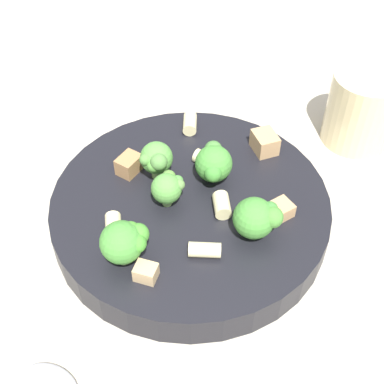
{
  "coord_description": "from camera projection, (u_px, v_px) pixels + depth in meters",
  "views": [
    {
      "loc": [
        -0.0,
        -0.36,
        0.42
      ],
      "look_at": [
        0.0,
        0.0,
        0.04
      ],
      "focal_mm": 50.0,
      "sensor_mm": 36.0,
      "label": 1
    }
  ],
  "objects": [
    {
      "name": "ground_plane",
      "position": [
        192.0,
        221.0,
        0.55
      ],
      "size": [
        2.0,
        2.0,
        0.0
      ],
      "primitive_type": "plane",
      "color": "#BCB29E"
    },
    {
      "name": "pasta_bowl",
      "position": [
        192.0,
        208.0,
        0.54
      ],
      "size": [
        0.28,
        0.28,
        0.03
      ],
      "color": "black",
      "rests_on": "ground_plane"
    },
    {
      "name": "broccoli_floret_0",
      "position": [
        215.0,
        162.0,
        0.53
      ],
      "size": [
        0.04,
        0.05,
        0.04
      ],
      "color": "#9EC175",
      "rests_on": "pasta_bowl"
    },
    {
      "name": "broccoli_floret_1",
      "position": [
        158.0,
        159.0,
        0.53
      ],
      "size": [
        0.03,
        0.04,
        0.04
      ],
      "color": "#84AD60",
      "rests_on": "pasta_bowl"
    },
    {
      "name": "broccoli_floret_2",
      "position": [
        127.0,
        241.0,
        0.46
      ],
      "size": [
        0.04,
        0.04,
        0.04
      ],
      "color": "#9EC175",
      "rests_on": "pasta_bowl"
    },
    {
      "name": "broccoli_floret_3",
      "position": [
        170.0,
        188.0,
        0.51
      ],
      "size": [
        0.03,
        0.03,
        0.04
      ],
      "color": "#84AD60",
      "rests_on": "pasta_bowl"
    },
    {
      "name": "broccoli_floret_4",
      "position": [
        259.0,
        218.0,
        0.48
      ],
      "size": [
        0.04,
        0.04,
        0.04
      ],
      "color": "#84AD60",
      "rests_on": "pasta_bowl"
    },
    {
      "name": "rigatoni_0",
      "position": [
        224.0,
        205.0,
        0.51
      ],
      "size": [
        0.02,
        0.03,
        0.02
      ],
      "primitive_type": "cylinder",
      "rotation": [
        1.57,
        0.0,
        0.09
      ],
      "color": "beige",
      "rests_on": "pasta_bowl"
    },
    {
      "name": "rigatoni_1",
      "position": [
        188.0,
        123.0,
        0.6
      ],
      "size": [
        0.02,
        0.03,
        0.02
      ],
      "primitive_type": "cylinder",
      "rotation": [
        1.57,
        0.0,
        3.11
      ],
      "color": "beige",
      "rests_on": "pasta_bowl"
    },
    {
      "name": "rigatoni_2",
      "position": [
        207.0,
        250.0,
        0.47
      ],
      "size": [
        0.03,
        0.02,
        0.01
      ],
      "primitive_type": "cylinder",
      "rotation": [
        1.57,
        0.0,
        1.51
      ],
      "color": "beige",
      "rests_on": "pasta_bowl"
    },
    {
      "name": "rigatoni_3",
      "position": [
        207.0,
        159.0,
        0.55
      ],
      "size": [
        0.03,
        0.03,
        0.01
      ],
      "primitive_type": "cylinder",
      "rotation": [
        1.57,
        0.0,
        0.98
      ],
      "color": "beige",
      "rests_on": "pasta_bowl"
    },
    {
      "name": "rigatoni_4",
      "position": [
        115.0,
        227.0,
        0.49
      ],
      "size": [
        0.02,
        0.03,
        0.01
      ],
      "primitive_type": "cylinder",
      "rotation": [
        1.57,
        0.0,
        0.14
      ],
      "color": "beige",
      "rests_on": "pasta_bowl"
    },
    {
      "name": "chicken_chunk_0",
      "position": [
        284.0,
        209.0,
        0.51
      ],
      "size": [
        0.02,
        0.03,
        0.01
      ],
      "primitive_type": "cube",
      "rotation": [
        0.0,
        0.0,
        2.13
      ],
      "color": "tan",
      "rests_on": "pasta_bowl"
    },
    {
      "name": "chicken_chunk_1",
      "position": [
        131.0,
        165.0,
        0.55
      ],
      "size": [
        0.03,
        0.03,
        0.02
      ],
      "primitive_type": "cube",
      "rotation": [
        0.0,
        0.0,
        0.99
      ],
      "color": "#A87A4C",
      "rests_on": "pasta_bowl"
    },
    {
      "name": "chicken_chunk_2",
      "position": [
        148.0,
        272.0,
        0.46
      ],
      "size": [
        0.02,
        0.02,
        0.01
      ],
      "primitive_type": "cube",
      "rotation": [
        0.0,
        0.0,
        2.82
      ],
      "color": "tan",
      "rests_on": "pasta_bowl"
    },
    {
      "name": "chicken_chunk_3",
      "position": [
        266.0,
        142.0,
        0.57
      ],
      "size": [
        0.03,
        0.03,
        0.02
      ],
      "primitive_type": "cube",
      "rotation": [
        0.0,
        0.0,
        1.91
      ],
      "color": "tan",
      "rests_on": "pasta_bowl"
    },
    {
      "name": "drinking_glass",
      "position": [
        362.0,
        113.0,
        0.61
      ],
      "size": [
        0.08,
        0.08,
        0.09
      ],
      "color": "beige",
      "rests_on": "ground_plane"
    }
  ]
}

